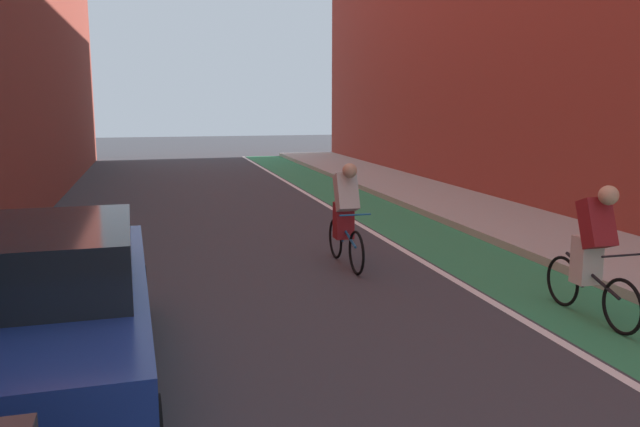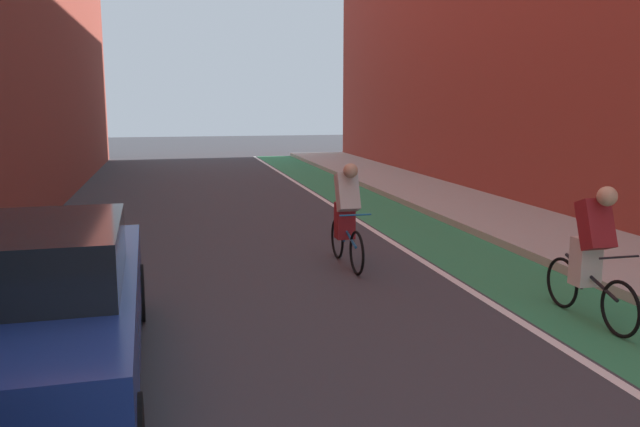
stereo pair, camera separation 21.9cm
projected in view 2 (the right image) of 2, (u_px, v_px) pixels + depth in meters
ground_plane at (273, 252)px, 10.85m from camera, size 76.54×76.54×0.00m
bike_lane_paint at (406, 223)px, 13.48m from camera, size 1.60×34.79×0.00m
lane_divider_stripe at (364, 225)px, 13.27m from camera, size 0.12×34.79×0.00m
sidewalk_right at (496, 216)px, 13.93m from camera, size 2.56×34.79×0.14m
parked_sedan_blue at (24, 308)px, 5.40m from camera, size 2.04×4.61×1.53m
cyclist_mid at (592, 253)px, 7.31m from camera, size 0.48×1.67×1.59m
cyclist_trailing at (347, 214)px, 9.81m from camera, size 0.48×1.70×1.61m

